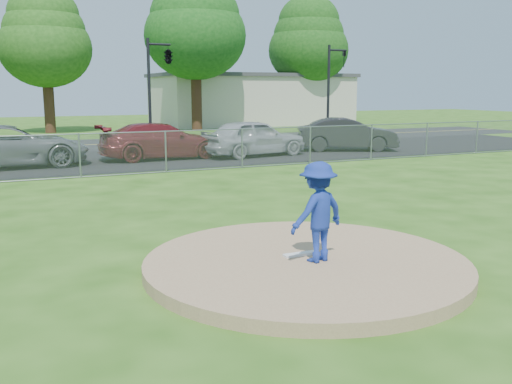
{
  "coord_description": "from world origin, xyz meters",
  "views": [
    {
      "loc": [
        -4.58,
        -7.99,
        2.98
      ],
      "look_at": [
        0.0,
        2.0,
        1.0
      ],
      "focal_mm": 40.0,
      "sensor_mm": 36.0,
      "label": 1
    }
  ],
  "objects_px": {
    "tree_far_right": "(309,40)",
    "parked_car_charcoal": "(347,134)",
    "commercial_building": "(251,99)",
    "parked_car_darkred": "(162,141)",
    "traffic_signal_center": "(166,58)",
    "tree_center": "(45,37)",
    "pitcher": "(318,212)",
    "traffic_signal_right": "(332,83)",
    "parked_car_gray": "(10,146)",
    "parked_car_pearl": "(254,137)",
    "tree_right": "(195,23)"
  },
  "relations": [
    {
      "from": "traffic_signal_center",
      "to": "pitcher",
      "type": "distance_m",
      "value": 22.8
    },
    {
      "from": "commercial_building",
      "to": "parked_car_darkred",
      "type": "height_order",
      "value": "commercial_building"
    },
    {
      "from": "tree_far_right",
      "to": "pitcher",
      "type": "relative_size",
      "value": 6.53
    },
    {
      "from": "commercial_building",
      "to": "pitcher",
      "type": "relative_size",
      "value": 9.98
    },
    {
      "from": "tree_far_right",
      "to": "parked_car_charcoal",
      "type": "distance_m",
      "value": 22.14
    },
    {
      "from": "traffic_signal_right",
      "to": "parked_car_charcoal",
      "type": "relative_size",
      "value": 1.16
    },
    {
      "from": "parked_car_charcoal",
      "to": "parked_car_darkred",
      "type": "bearing_deg",
      "value": 111.34
    },
    {
      "from": "traffic_signal_right",
      "to": "parked_car_charcoal",
      "type": "xyz_separation_m",
      "value": [
        -3.03,
        -6.33,
        -2.56
      ]
    },
    {
      "from": "parked_car_gray",
      "to": "traffic_signal_right",
      "type": "bearing_deg",
      "value": -74.3
    },
    {
      "from": "traffic_signal_center",
      "to": "parked_car_gray",
      "type": "height_order",
      "value": "traffic_signal_center"
    },
    {
      "from": "commercial_building",
      "to": "pitcher",
      "type": "height_order",
      "value": "commercial_building"
    },
    {
      "from": "tree_far_right",
      "to": "parked_car_pearl",
      "type": "distance_m",
      "value": 24.81
    },
    {
      "from": "tree_far_right",
      "to": "parked_car_gray",
      "type": "relative_size",
      "value": 1.84
    },
    {
      "from": "traffic_signal_right",
      "to": "tree_far_right",
      "type": "bearing_deg",
      "value": 66.09
    },
    {
      "from": "parked_car_charcoal",
      "to": "parked_car_gray",
      "type": "bearing_deg",
      "value": 113.1
    },
    {
      "from": "tree_center",
      "to": "traffic_signal_center",
      "type": "relative_size",
      "value": 1.76
    },
    {
      "from": "tree_right",
      "to": "traffic_signal_right",
      "type": "distance_m",
      "value": 12.08
    },
    {
      "from": "traffic_signal_right",
      "to": "parked_car_pearl",
      "type": "relative_size",
      "value": 1.15
    },
    {
      "from": "tree_right",
      "to": "traffic_signal_center",
      "type": "distance_m",
      "value": 11.6
    },
    {
      "from": "traffic_signal_center",
      "to": "parked_car_charcoal",
      "type": "bearing_deg",
      "value": -41.2
    },
    {
      "from": "traffic_signal_center",
      "to": "parked_car_gray",
      "type": "bearing_deg",
      "value": -142.95
    },
    {
      "from": "tree_right",
      "to": "pitcher",
      "type": "relative_size",
      "value": 7.08
    },
    {
      "from": "tree_center",
      "to": "tree_right",
      "type": "distance_m",
      "value": 10.27
    },
    {
      "from": "tree_right",
      "to": "commercial_building",
      "type": "bearing_deg",
      "value": 40.6
    },
    {
      "from": "tree_far_right",
      "to": "parked_car_gray",
      "type": "bearing_deg",
      "value": -141.61
    },
    {
      "from": "tree_right",
      "to": "parked_car_pearl",
      "type": "height_order",
      "value": "tree_right"
    },
    {
      "from": "tree_far_right",
      "to": "traffic_signal_right",
      "type": "relative_size",
      "value": 1.92
    },
    {
      "from": "commercial_building",
      "to": "traffic_signal_right",
      "type": "height_order",
      "value": "traffic_signal_right"
    },
    {
      "from": "commercial_building",
      "to": "tree_center",
      "type": "bearing_deg",
      "value": -166.76
    },
    {
      "from": "pitcher",
      "to": "tree_center",
      "type": "bearing_deg",
      "value": -102.48
    },
    {
      "from": "commercial_building",
      "to": "parked_car_gray",
      "type": "distance_m",
      "value": 29.84
    },
    {
      "from": "traffic_signal_center",
      "to": "parked_car_gray",
      "type": "xyz_separation_m",
      "value": [
        -8.03,
        -6.06,
        -3.79
      ]
    },
    {
      "from": "commercial_building",
      "to": "parked_car_charcoal",
      "type": "relative_size",
      "value": 3.39
    },
    {
      "from": "pitcher",
      "to": "tree_right",
      "type": "bearing_deg",
      "value": -119.78
    },
    {
      "from": "tree_far_right",
      "to": "traffic_signal_center",
      "type": "height_order",
      "value": "tree_far_right"
    },
    {
      "from": "traffic_signal_center",
      "to": "parked_car_pearl",
      "type": "relative_size",
      "value": 1.15
    },
    {
      "from": "traffic_signal_center",
      "to": "pitcher",
      "type": "bearing_deg",
      "value": -99.89
    },
    {
      "from": "parked_car_pearl",
      "to": "tree_far_right",
      "type": "bearing_deg",
      "value": -44.97
    },
    {
      "from": "parked_car_darkred",
      "to": "parked_car_charcoal",
      "type": "height_order",
      "value": "parked_car_charcoal"
    },
    {
      "from": "pitcher",
      "to": "parked_car_darkred",
      "type": "distance_m",
      "value": 16.41
    },
    {
      "from": "traffic_signal_center",
      "to": "traffic_signal_right",
      "type": "xyz_separation_m",
      "value": [
        10.27,
        0.0,
        -1.25
      ]
    },
    {
      "from": "tree_center",
      "to": "pitcher",
      "type": "xyz_separation_m",
      "value": [
        1.1,
        -34.18,
        -5.45
      ]
    },
    {
      "from": "tree_center",
      "to": "parked_car_gray",
      "type": "distance_m",
      "value": 19.17
    },
    {
      "from": "traffic_signal_center",
      "to": "pitcher",
      "type": "relative_size",
      "value": 3.41
    },
    {
      "from": "traffic_signal_center",
      "to": "tree_center",
      "type": "bearing_deg",
      "value": 112.49
    },
    {
      "from": "pitcher",
      "to": "parked_car_charcoal",
      "type": "bearing_deg",
      "value": -139.33
    },
    {
      "from": "parked_car_pearl",
      "to": "parked_car_charcoal",
      "type": "bearing_deg",
      "value": -96.97
    },
    {
      "from": "tree_far_right",
      "to": "traffic_signal_center",
      "type": "distance_m",
      "value": 20.78
    },
    {
      "from": "tree_center",
      "to": "parked_car_pearl",
      "type": "distance_m",
      "value": 20.64
    },
    {
      "from": "tree_center",
      "to": "tree_far_right",
      "type": "relative_size",
      "value": 0.92
    }
  ]
}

